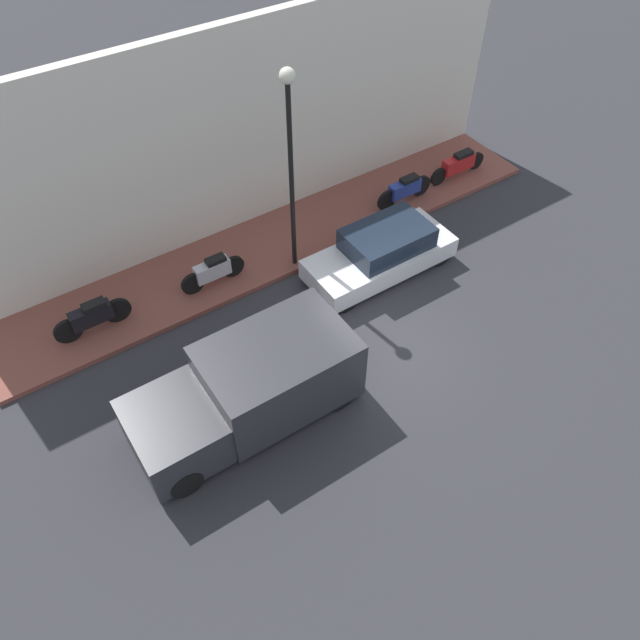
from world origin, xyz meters
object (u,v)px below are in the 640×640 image
object	(u,v)px
delivery_van	(247,389)
motorcycle_black	(92,317)
parked_car	(382,252)
motorcycle_red	(459,164)
streetlamp	(290,146)
scooter_silver	(213,271)
motorcycle_blue	(405,189)

from	to	relation	value
delivery_van	motorcycle_black	distance (m)	4.58
parked_car	motorcycle_black	size ratio (longest dim) A/B	2.13
parked_car	delivery_van	world-z (taller)	delivery_van
motorcycle_red	streetlamp	distance (m)	7.10
delivery_van	scooter_silver	xyz separation A→B (m)	(3.97, -1.17, -0.33)
motorcycle_blue	streetlamp	bearing A→B (deg)	96.48
delivery_van	parked_car	bearing A→B (deg)	-67.81
delivery_van	motorcycle_red	world-z (taller)	delivery_van
delivery_van	scooter_silver	bearing A→B (deg)	-16.42
motorcycle_red	motorcycle_black	bearing A→B (deg)	89.77
streetlamp	motorcycle_red	bearing A→B (deg)	-84.83
scooter_silver	motorcycle_red	size ratio (longest dim) A/B	0.85
motorcycle_red	motorcycle_blue	size ratio (longest dim) A/B	1.09
scooter_silver	motorcycle_blue	xyz separation A→B (m)	(-0.00, -6.30, 0.00)
scooter_silver	parked_car	bearing A→B (deg)	-114.76
parked_car	scooter_silver	distance (m)	4.43
motorcycle_red	streetlamp	world-z (taller)	streetlamp
motorcycle_blue	motorcycle_black	bearing A→B (deg)	89.09
motorcycle_black	streetlamp	size ratio (longest dim) A/B	0.35
parked_car	motorcycle_black	xyz separation A→B (m)	(2.00, 7.16, -0.02)
delivery_van	motorcycle_red	size ratio (longest dim) A/B	2.32
motorcycle_black	streetlamp	xyz separation A→B (m)	(-0.62, -5.31, 3.13)
delivery_van	motorcycle_red	distance (m)	10.50
scooter_silver	motorcycle_blue	world-z (taller)	scooter_silver
motorcycle_black	motorcycle_red	world-z (taller)	motorcycle_black
scooter_silver	delivery_van	bearing A→B (deg)	163.58
parked_car	motorcycle_blue	size ratio (longest dim) A/B	2.09
parked_car	motorcycle_red	bearing A→B (deg)	-66.38
motorcycle_black	motorcycle_blue	size ratio (longest dim) A/B	0.98
streetlamp	scooter_silver	bearing A→B (deg)	77.76
scooter_silver	motorcycle_blue	bearing A→B (deg)	-90.02
scooter_silver	motorcycle_red	bearing A→B (deg)	-89.31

